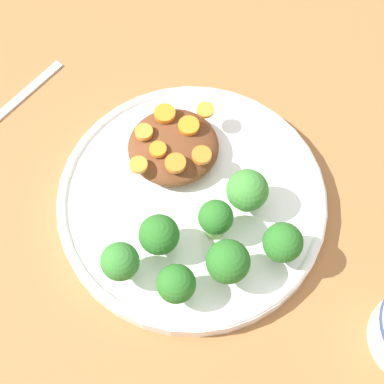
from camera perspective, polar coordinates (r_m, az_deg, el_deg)
ground_plane at (r=0.70m, az=0.00°, el=-1.26°), size 4.00×4.00×0.00m
plate at (r=0.69m, az=0.00°, el=-0.79°), size 0.29×0.29×0.02m
stew_mound at (r=0.69m, az=-1.67°, el=4.04°), size 0.10×0.10×0.03m
broccoli_floret_0 at (r=0.65m, az=4.94°, el=0.09°), size 0.04×0.04×0.06m
broccoli_floret_1 at (r=0.61m, az=-1.41°, el=-8.22°), size 0.04×0.04×0.05m
broccoli_floret_2 at (r=0.63m, az=-2.95°, el=-3.87°), size 0.04×0.04×0.05m
broccoli_floret_3 at (r=0.62m, az=3.22°, el=-6.26°), size 0.04×0.04×0.06m
broccoli_floret_4 at (r=0.63m, az=8.06°, el=-4.52°), size 0.04×0.04×0.05m
broccoli_floret_5 at (r=0.64m, az=2.11°, el=-2.40°), size 0.04×0.04×0.05m
broccoli_floret_6 at (r=0.62m, az=-6.41°, el=-6.21°), size 0.04×0.04×0.05m
carrot_slice_0 at (r=0.67m, az=-3.05°, el=3.80°), size 0.02×0.02×0.01m
carrot_slice_1 at (r=0.68m, az=-0.55°, el=5.91°), size 0.02×0.02×0.01m
carrot_slice_2 at (r=0.66m, az=0.86°, el=3.29°), size 0.02×0.02×0.01m
carrot_slice_3 at (r=0.69m, az=-2.44°, el=6.99°), size 0.02×0.02×0.01m
carrot_slice_4 at (r=0.69m, az=1.19°, el=7.30°), size 0.02×0.02×0.00m
carrot_slice_5 at (r=0.68m, az=-4.30°, el=5.33°), size 0.02×0.02×0.01m
carrot_slice_6 at (r=0.66m, az=-4.79°, el=2.42°), size 0.02×0.02×0.00m
carrot_slice_7 at (r=0.66m, az=-1.48°, el=2.58°), size 0.02×0.02×0.01m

